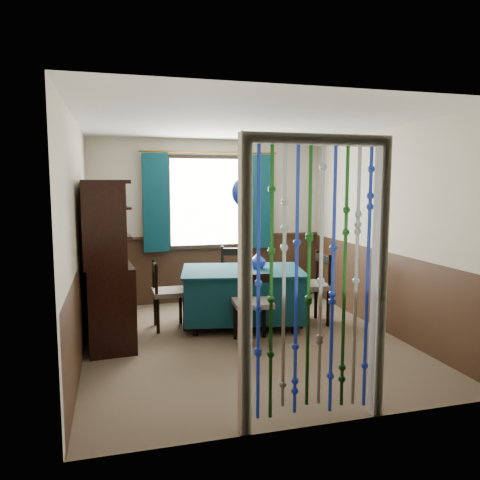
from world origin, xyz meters
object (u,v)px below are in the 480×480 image
object	(u,v)px
pendant_lamp	(243,192)
chair_left	(167,293)
vase_table	(258,261)
chair_near	(253,304)
chair_far	(235,278)
dining_table	(242,293)
sideboard	(107,285)
chair_right	(312,286)
bowl_shelf	(110,232)
vase_sideboard	(111,249)

from	to	relation	value
pendant_lamp	chair_left	bearing A→B (deg)	172.75
vase_table	chair_left	bearing A→B (deg)	175.00
chair_near	chair_far	world-z (taller)	chair_far
dining_table	vase_table	size ratio (longest dim) A/B	8.43
sideboard	chair_near	bearing A→B (deg)	-26.56
chair_left	chair_right	world-z (taller)	chair_right
dining_table	sideboard	distance (m)	1.70
chair_far	pendant_lamp	xyz separation A→B (m)	(-0.08, -0.67, 1.23)
chair_right	chair_left	bearing A→B (deg)	82.26
pendant_lamp	bowl_shelf	bearing A→B (deg)	-167.31
chair_left	bowl_shelf	size ratio (longest dim) A/B	3.93
dining_table	vase_table	world-z (taller)	vase_table
dining_table	sideboard	bearing A→B (deg)	-166.78
vase_table	bowl_shelf	bearing A→B (deg)	-168.14
chair_right	vase_table	bearing A→B (deg)	77.23
dining_table	pendant_lamp	xyz separation A→B (m)	(0.00, -0.00, 1.29)
chair_right	dining_table	bearing A→B (deg)	81.42
dining_table	pendant_lamp	distance (m)	1.29
chair_right	vase_sideboard	distance (m)	2.62
chair_far	chair_left	xyz separation A→B (m)	(-1.03, -0.55, -0.03)
chair_far	chair_right	size ratio (longest dim) A/B	0.99
chair_right	sideboard	world-z (taller)	sideboard
dining_table	chair_left	world-z (taller)	chair_left
dining_table	chair_near	world-z (taller)	chair_near
vase_table	vase_sideboard	bearing A→B (deg)	170.86
sideboard	chair_far	bearing A→B (deg)	18.32
chair_far	chair_left	distance (m)	1.17
chair_far	bowl_shelf	size ratio (longest dim) A/B	4.22
chair_far	vase_table	xyz separation A→B (m)	(0.13, -0.65, 0.34)
chair_left	chair_right	distance (m)	1.88
pendant_lamp	vase_table	bearing A→B (deg)	5.28
chair_far	vase_sideboard	bearing A→B (deg)	27.22
dining_table	pendant_lamp	size ratio (longest dim) A/B	1.78
vase_table	vase_sideboard	world-z (taller)	vase_sideboard
chair_near	chair_right	world-z (taller)	chair_right
sideboard	bowl_shelf	distance (m)	0.73
chair_left	dining_table	bearing A→B (deg)	82.37
pendant_lamp	chair_near	bearing A→B (deg)	-95.92
sideboard	pendant_lamp	distance (m)	2.00
chair_far	vase_table	bearing A→B (deg)	116.95
bowl_shelf	dining_table	bearing A→B (deg)	12.69
chair_far	vase_sideboard	world-z (taller)	vase_sideboard
dining_table	vase_table	bearing A→B (deg)	16.15
vase_table	chair_near	bearing A→B (deg)	-111.12
chair_far	pendant_lamp	bearing A→B (deg)	98.77
chair_right	pendant_lamp	distance (m)	1.53
chair_left	bowl_shelf	xyz separation A→B (m)	(-0.67, -0.49, 0.84)
chair_right	sideboard	distance (m)	2.59
pendant_lamp	bowl_shelf	size ratio (longest dim) A/B	4.35
chair_near	bowl_shelf	distance (m)	1.79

